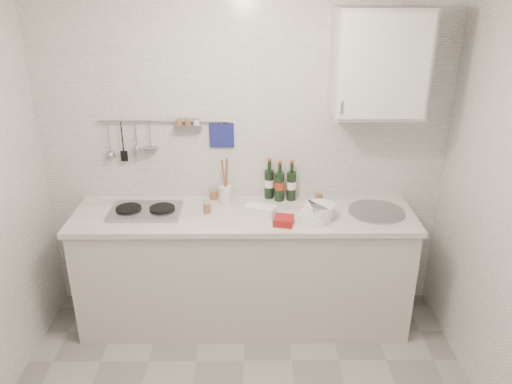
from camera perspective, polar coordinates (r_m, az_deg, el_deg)
back_wall at (r=3.72m, az=-1.39°, el=4.21°), size 3.00×0.02×2.50m
counter at (r=3.81m, az=-1.25°, el=-8.99°), size 2.44×0.64×0.96m
wall_rail at (r=3.70m, az=-10.77°, el=6.53°), size 0.98×0.09×0.34m
wall_cabinet at (r=3.48m, az=13.90°, el=14.10°), size 0.60×0.38×0.70m
plate_stack_hob at (r=3.65m, az=-11.03°, el=-1.99°), size 0.27×0.27×0.02m
plate_stack_sink at (r=3.49m, az=7.00°, el=-2.30°), size 0.27×0.25×0.11m
wine_bottles at (r=3.73m, az=2.76°, el=1.36°), size 0.24×0.12×0.31m
butter_dish at (r=3.53m, az=0.47°, el=-2.07°), size 0.24×0.19×0.07m
strawberry_punnet at (r=3.40m, az=3.17°, el=-3.29°), size 0.15×0.15×0.05m
utensil_crock at (r=3.70m, az=-3.51°, el=-0.05°), size 0.09×0.09×0.36m
jar_a at (r=3.79m, az=-4.87°, el=-0.23°), size 0.06×0.06×0.08m
jar_b at (r=3.75m, az=7.21°, el=-0.61°), size 0.06×0.06×0.08m
jar_c at (r=3.62m, az=6.30°, el=-1.49°), size 0.06×0.06×0.08m
jar_d at (r=3.57m, az=-5.62°, el=-1.76°), size 0.06×0.06×0.08m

